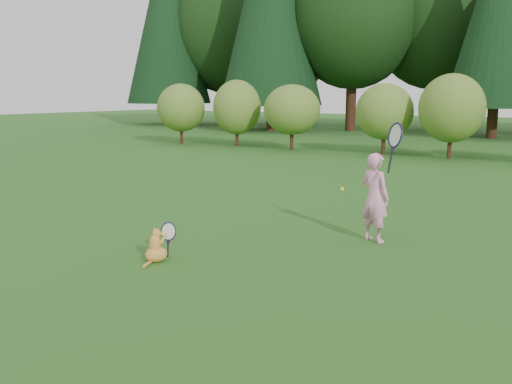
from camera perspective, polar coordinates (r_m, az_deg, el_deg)
The scene contains 5 objects.
ground at distance 8.43m, azimuth -4.17°, elevation -5.34°, with size 100.00×100.00×0.00m, color #215618.
shrub_row at distance 20.07m, azimuth 19.37°, elevation 7.02°, with size 28.00×3.00×2.80m, color #577223, non-canonical shape.
child at distance 8.68m, azimuth 11.87°, elevation -0.33°, with size 0.79×0.56×2.01m.
cat at distance 7.70m, azimuth -9.92°, elevation -5.13°, with size 0.31×0.61×0.62m.
tennis_ball at distance 8.65m, azimuth 8.61°, elevation 0.28°, with size 0.06×0.06×0.06m.
Camera 1 is at (5.01, -6.41, 2.21)m, focal length 40.00 mm.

